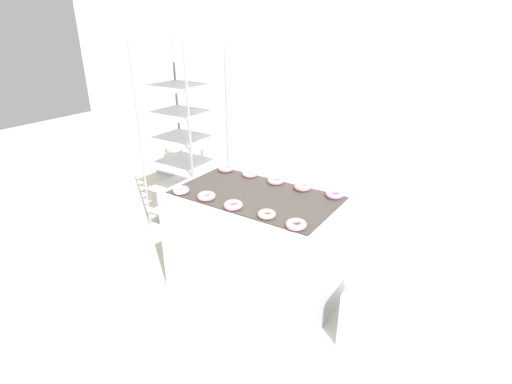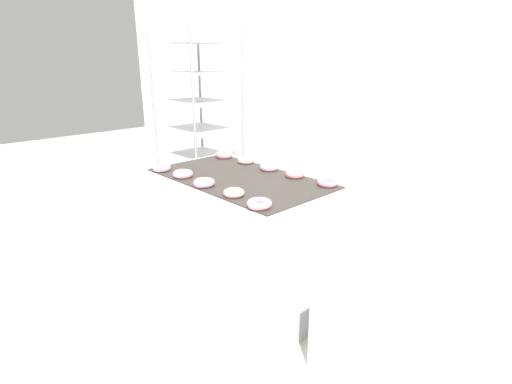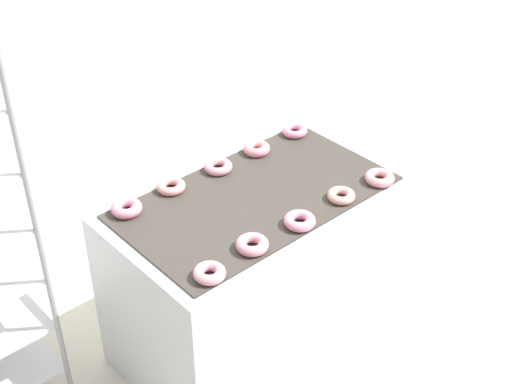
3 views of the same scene
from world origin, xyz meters
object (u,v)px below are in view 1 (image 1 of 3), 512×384
donut_near_leftmost (181,190)px  donut_near_rightmost (296,224)px  fryer_machine (256,245)px  donut_near_center (233,205)px  glaze_bin (373,316)px  donut_near_left (207,196)px  donut_far_left (250,174)px  donut_far_rightmost (334,195)px  donut_far_leftmost (226,169)px  donut_near_right (267,214)px  donut_far_center (276,181)px  baking_rack_cart (185,140)px  donut_far_right (302,187)px

donut_near_leftmost → donut_near_rightmost: (0.96, -0.00, -0.00)m
fryer_machine → donut_near_center: bearing=-91.5°
glaze_bin → donut_near_left: donut_near_left is taller
donut_near_leftmost → donut_far_left: donut_near_leftmost is taller
donut_near_leftmost → donut_far_rightmost: (0.98, 0.55, -0.00)m
donut_near_leftmost → donut_far_leftmost: 0.55m
fryer_machine → donut_near_center: 0.52m
donut_near_right → donut_far_center: (-0.25, 0.53, 0.00)m
baking_rack_cart → glaze_bin: bearing=-14.9°
donut_near_center → donut_far_left: donut_near_center is taller
fryer_machine → donut_far_leftmost: 0.71m
donut_near_leftmost → glaze_bin: bearing=9.8°
donut_near_rightmost → donut_far_rightmost: 0.55m
glaze_bin → donut_near_left: bearing=-169.3°
glaze_bin → donut_far_center: size_ratio=3.25×
donut_near_right → donut_near_center: bearing=-177.3°
donut_far_right → donut_near_rightmost: bearing=-66.4°
glaze_bin → donut_near_center: bearing=-166.0°
donut_far_center → donut_near_center: bearing=-91.6°
donut_near_center → fryer_machine: bearing=88.5°
fryer_machine → donut_near_right: 0.58m
donut_near_right → donut_near_rightmost: bearing=-5.2°
glaze_bin → donut_far_rightmost: (-0.46, 0.30, 0.66)m
donut_near_left → donut_near_right: donut_near_left is taller
fryer_machine → donut_far_right: size_ratio=10.12×
donut_far_leftmost → donut_near_right: bearing=-35.6°
donut_near_left → donut_near_right: size_ratio=1.09×
donut_far_right → donut_far_rightmost: donut_far_right is taller
donut_near_leftmost → donut_near_right: donut_near_leftmost is taller
baking_rack_cart → donut_far_left: 0.99m
glaze_bin → donut_near_left: (-1.21, -0.23, 0.67)m
donut_near_leftmost → donut_far_leftmost: (-0.00, 0.55, 0.00)m
donut_near_center → donut_far_left: size_ratio=1.05×
donut_far_center → donut_far_rightmost: bearing=0.7°
baking_rack_cart → donut_near_leftmost: baking_rack_cart is taller
donut_far_rightmost → donut_far_center: bearing=-179.3°
donut_far_center → donut_near_right: bearing=-64.9°
fryer_machine → glaze_bin: 0.99m
fryer_machine → donut_near_leftmost: (-0.48, -0.28, 0.45)m
donut_far_center → donut_near_rightmost: bearing=-49.1°
glaze_bin → donut_far_left: bearing=165.5°
baking_rack_cart → donut_far_right: size_ratio=14.71×
donut_far_leftmost → donut_far_center: bearing=-0.1°
donut_far_center → donut_far_rightmost: size_ratio=1.03×
donut_near_center → donut_far_right: (0.25, 0.54, 0.00)m
donut_near_center → glaze_bin: bearing=14.0°
glaze_bin → donut_near_left: size_ratio=3.20×
donut_near_left → donut_near_center: donut_near_left is taller
donut_near_center → donut_far_right: bearing=65.2°
donut_near_leftmost → donut_near_left: 0.23m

